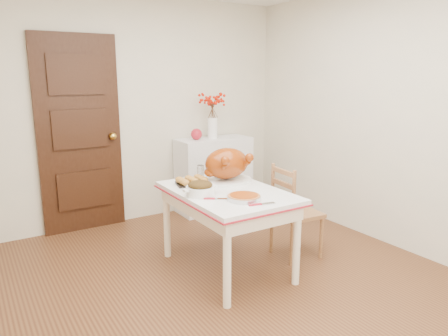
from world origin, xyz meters
TOP-DOWN VIEW (x-y plane):
  - floor at (0.00, 0.00)m, footprint 3.50×4.00m
  - wall_back at (0.00, 2.00)m, footprint 3.50×0.00m
  - wall_right at (1.75, 0.00)m, footprint 0.00×4.00m
  - door_back at (-0.70, 1.97)m, footprint 0.85×0.06m
  - sideboard at (0.82, 1.78)m, footprint 0.90×0.40m
  - kitchen_table at (0.08, 0.32)m, footprint 0.81×1.19m
  - chair_oak at (0.78, 0.22)m, footprint 0.41×0.41m
  - berry_vase at (0.80, 1.78)m, footprint 0.26×0.26m
  - apple at (0.58, 1.78)m, footprint 0.13×0.13m
  - turkey_platter at (0.23, 0.56)m, footprint 0.51×0.43m
  - pumpkin_pie at (0.05, 0.02)m, footprint 0.30×0.30m
  - stuffing_dish at (-0.18, 0.30)m, footprint 0.34×0.29m
  - rolls_tray at (-0.08, 0.64)m, footprint 0.30×0.26m
  - pie_server at (0.09, -0.15)m, footprint 0.22×0.10m
  - carving_knife at (-0.11, 0.13)m, footprint 0.24×0.18m
  - drinking_glass at (0.11, 0.83)m, footprint 0.08×0.08m
  - shaker_pair at (0.33, 0.77)m, footprint 0.10×0.05m

SIDE VIEW (x-z plane):
  - floor at x=0.00m, z-range 0.00..0.00m
  - kitchen_table at x=0.08m, z-range 0.00..0.71m
  - chair_oak at x=0.78m, z-range 0.00..0.86m
  - sideboard at x=0.82m, z-range 0.00..0.90m
  - pie_server at x=0.09m, z-range 0.71..0.72m
  - carving_knife at x=-0.11m, z-range 0.71..0.72m
  - pumpkin_pie at x=0.05m, z-range 0.71..0.76m
  - rolls_tray at x=-0.08m, z-range 0.71..0.78m
  - shaker_pair at x=0.33m, z-range 0.71..0.80m
  - stuffing_dish at x=-0.18m, z-range 0.71..0.82m
  - drinking_glass at x=0.11m, z-range 0.71..0.82m
  - turkey_platter at x=0.23m, z-range 0.71..1.01m
  - apple at x=0.58m, z-range 0.90..1.03m
  - door_back at x=-0.70m, z-range 0.00..2.06m
  - berry_vase at x=0.80m, z-range 0.90..1.41m
  - wall_back at x=0.00m, z-range 0.00..2.50m
  - wall_right at x=1.75m, z-range 0.00..2.50m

